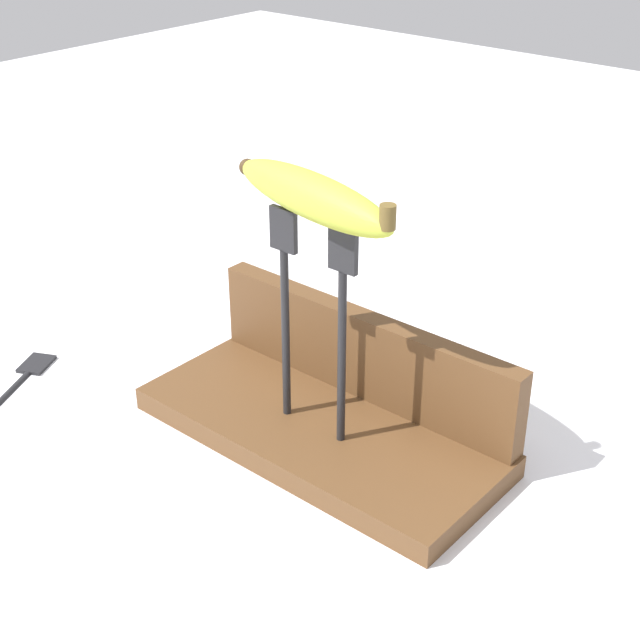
{
  "coord_description": "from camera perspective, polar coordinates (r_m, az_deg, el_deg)",
  "views": [
    {
      "loc": [
        0.43,
        -0.51,
        0.48
      ],
      "look_at": [
        0.0,
        0.0,
        0.12
      ],
      "focal_mm": 51.9,
      "sensor_mm": 36.0,
      "label": 1
    }
  ],
  "objects": [
    {
      "name": "board_backstop",
      "position": [
        0.83,
        2.72,
        -2.12
      ],
      "size": [
        0.32,
        0.02,
        0.08
      ],
      "primitive_type": "cube",
      "color": "brown",
      "rests_on": "wooden_board"
    },
    {
      "name": "fork_fallen_near",
      "position": [
        0.94,
        -18.53,
        -4.0
      ],
      "size": [
        0.1,
        0.17,
        0.01
      ],
      "color": "black",
      "rests_on": "ground"
    },
    {
      "name": "fork_stand_center",
      "position": [
        0.75,
        -0.44,
        0.76
      ],
      "size": [
        0.09,
        0.01,
        0.19
      ],
      "color": "black",
      "rests_on": "wooden_board"
    },
    {
      "name": "banana_raised_center",
      "position": [
        0.71,
        -0.48,
        7.67
      ],
      "size": [
        0.18,
        0.07,
        0.04
      ],
      "color": "#B2C138",
      "rests_on": "fork_stand_center"
    },
    {
      "name": "wooden_board",
      "position": [
        0.82,
        0.0,
        -6.84
      ],
      "size": [
        0.33,
        0.14,
        0.02
      ],
      "primitive_type": "cube",
      "color": "brown",
      "rests_on": "ground"
    },
    {
      "name": "ground_plane",
      "position": [
        0.82,
        0.0,
        -7.45
      ],
      "size": [
        3.0,
        3.0,
        0.0
      ],
      "primitive_type": "plane",
      "color": "silver"
    }
  ]
}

